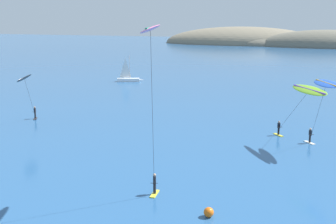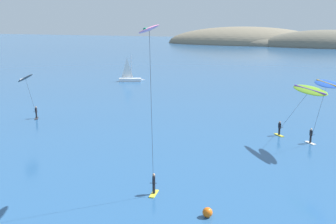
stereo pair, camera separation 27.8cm
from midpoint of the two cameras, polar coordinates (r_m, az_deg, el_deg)
headland_island at (r=230.53m, az=15.80°, el=8.69°), size 138.37×45.90×18.79m
sailboat_near at (r=92.41m, az=-4.88°, el=4.54°), size 5.79×3.33×5.70m
kitesurfer_black at (r=56.33m, az=-18.48°, el=3.94°), size 3.32×6.27×6.53m
kitesurfer_pink at (r=28.55m, az=-2.21°, el=9.32°), size 2.99×5.89×13.03m
kitesurfer_lime at (r=45.15m, az=18.48°, el=2.40°), size 6.09×8.44×6.71m
kitesurfer_blue at (r=45.08m, az=20.72°, el=2.99°), size 3.59×5.83×7.34m
marker_buoy at (r=29.78m, az=5.65°, el=-13.38°), size 0.70×0.70×0.70m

